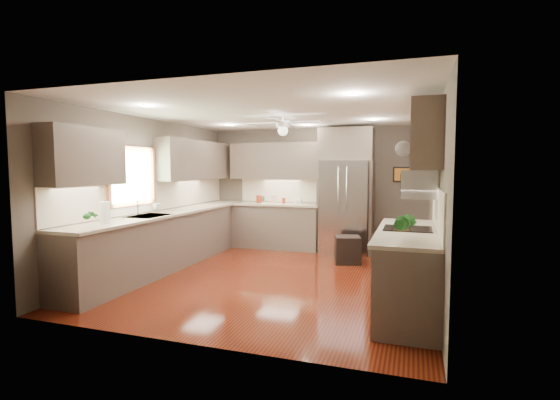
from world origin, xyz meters
The scene contains 28 objects.
floor centered at (0.00, 0.00, 0.00)m, with size 5.00×5.00×0.00m, color #451109.
ceiling centered at (0.00, 0.00, 2.50)m, with size 5.00×5.00×0.00m, color white.
wall_back centered at (0.00, 2.50, 1.25)m, with size 4.50×4.50×0.00m, color brown.
wall_front centered at (0.00, -2.50, 1.25)m, with size 4.50×4.50×0.00m, color brown.
wall_left centered at (-2.25, 0.00, 1.25)m, with size 5.00×5.00×0.00m, color brown.
wall_right centered at (2.25, 0.00, 1.25)m, with size 5.00×5.00×0.00m, color brown.
canister_a centered at (-1.15, 2.20, 1.02)m, with size 0.10×0.10×0.17m, color maroon.
canister_b centered at (-1.07, 2.23, 1.01)m, with size 0.10×0.10×0.15m, color silver.
canister_c centered at (-0.82, 2.24, 1.03)m, with size 0.10×0.10×0.17m, color #C8B396.
canister_d centered at (-0.60, 2.20, 1.00)m, with size 0.08×0.08×0.11m, color maroon.
soap_bottle centered at (-2.08, -0.03, 1.04)m, with size 0.09×0.09×0.20m, color white.
potted_plant_left centered at (-1.95, -1.69, 1.07)m, with size 0.14×0.09×0.27m, color #18571C.
potted_plant_right centered at (1.90, -1.48, 1.12)m, with size 0.19×0.16×0.35m, color #18571C.
bowl centered at (-0.30, 2.24, 0.96)m, with size 0.19×0.19×0.05m, color #C8B396.
left_run centered at (-1.95, 0.15, 0.48)m, with size 0.65×4.70×1.45m.
back_run centered at (-0.72, 2.20, 0.48)m, with size 1.85×0.65×1.45m.
uppers centered at (-0.74, 0.71, 1.87)m, with size 4.50×4.70×0.95m.
window centered at (-2.22, -0.50, 1.55)m, with size 0.05×1.12×0.92m.
sink centered at (-1.93, -0.50, 0.91)m, with size 0.50×0.70×0.32m.
refrigerator centered at (0.70, 2.16, 1.19)m, with size 1.06×0.75×2.45m.
right_run centered at (1.93, -0.80, 0.48)m, with size 0.70×2.20×1.45m.
microwave centered at (2.03, -0.55, 1.48)m, with size 0.43×0.55×0.34m.
ceiling_fan centered at (0.00, 0.30, 2.33)m, with size 1.18×1.18×0.32m.
recessed_lights centered at (-0.04, 0.40, 2.49)m, with size 2.84×3.14×0.01m.
wall_clock centered at (1.75, 2.48, 2.05)m, with size 0.30×0.03×0.30m.
framed_print centered at (1.75, 2.48, 1.55)m, with size 0.36×0.03×0.30m.
stool centered at (0.88, 1.29, 0.24)m, with size 0.53×0.53×0.49m.
paper_towel centered at (-1.92, -1.44, 1.08)m, with size 0.13×0.13×0.32m.
Camera 1 is at (1.97, -5.78, 1.68)m, focal length 26.00 mm.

